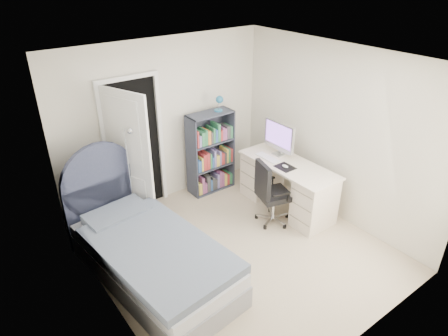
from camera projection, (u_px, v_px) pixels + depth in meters
room_shell at (241, 167)px, 4.72m from camera, size 3.50×3.70×2.60m
door at (131, 154)px, 5.52m from camera, size 0.92×0.78×2.06m
bed at (148, 253)px, 4.77m from camera, size 1.31×2.39×1.41m
nightstand at (84, 209)px, 5.48m from camera, size 0.40×0.40×0.59m
floor_lamp at (133, 190)px, 5.46m from camera, size 0.22×0.22×1.55m
bookcase at (211, 156)px, 6.45m from camera, size 0.75×0.32×1.59m
desk at (287, 184)px, 6.03m from camera, size 0.63×1.57×1.29m
office_chair at (270, 190)px, 5.63m from camera, size 0.54×0.55×0.98m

